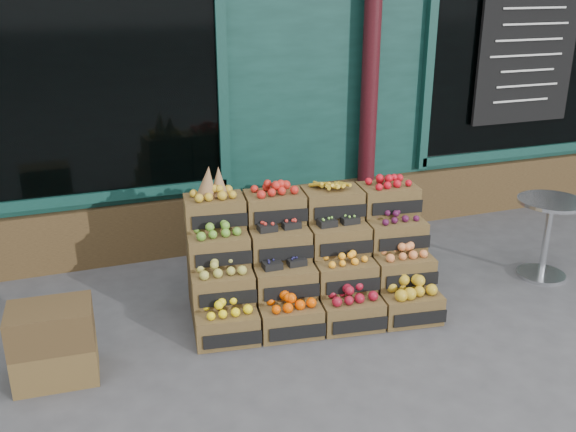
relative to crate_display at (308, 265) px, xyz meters
name	(u,v)px	position (x,y,z in m)	size (l,w,h in m)	color
ground	(342,343)	(0.03, -0.67, -0.39)	(60.00, 60.00, 0.00)	#414144
shop_facade	(190,0)	(0.03, 4.44, 2.01)	(12.00, 6.24, 4.80)	#0F352E
crate_display	(308,265)	(0.00, 0.00, 0.00)	(2.14, 1.25, 1.27)	brown
spare_crates	(53,343)	(-2.09, -0.39, -0.11)	(0.59, 0.43, 0.57)	brown
bistro_table	(548,229)	(2.33, -0.22, 0.09)	(0.62, 0.62, 0.77)	silver
shopkeeper	(120,137)	(-1.26, 2.28, 0.71)	(0.80, 0.53, 2.20)	#19581A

